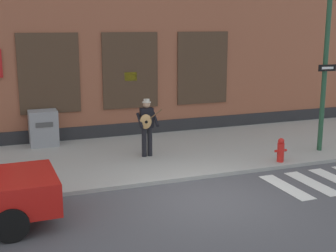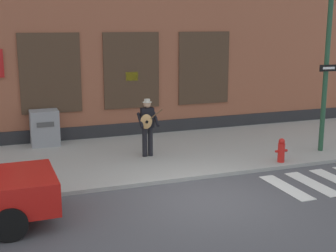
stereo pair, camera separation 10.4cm
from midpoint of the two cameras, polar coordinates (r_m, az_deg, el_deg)
ground_plane at (r=11.15m, az=4.57°, el=-8.78°), size 160.00×160.00×0.00m
sidewalk at (r=14.51m, az=-1.88°, el=-3.46°), size 28.00×5.09×0.11m
building_backdrop at (r=18.32m, az=-6.68°, el=12.80°), size 28.00×4.06×8.35m
busker at (r=13.88m, az=-2.83°, el=0.23°), size 0.71×0.53×1.74m
utility_box at (r=15.74m, az=-15.12°, el=-0.25°), size 0.91×0.66×1.16m
fire_hydrant at (r=13.85m, az=13.37°, el=-2.88°), size 0.38×0.20×0.70m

